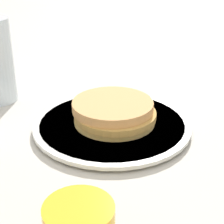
# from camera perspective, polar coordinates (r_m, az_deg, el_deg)

# --- Properties ---
(ground_plane) EXTENTS (4.00, 4.00, 0.00)m
(ground_plane) POSITION_cam_1_polar(r_m,az_deg,el_deg) (0.70, -0.32, -1.80)
(ground_plane) COLOR #BCB7AD
(plate) EXTENTS (0.28, 0.28, 0.01)m
(plate) POSITION_cam_1_polar(r_m,az_deg,el_deg) (0.68, -0.00, -1.97)
(plate) COLOR silver
(plate) RESTS_ON ground_plane
(pancake_stack) EXTENTS (0.15, 0.15, 0.04)m
(pancake_stack) POSITION_cam_1_polar(r_m,az_deg,el_deg) (0.67, 0.32, -0.03)
(pancake_stack) COLOR #E1BB66
(pancake_stack) RESTS_ON plate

